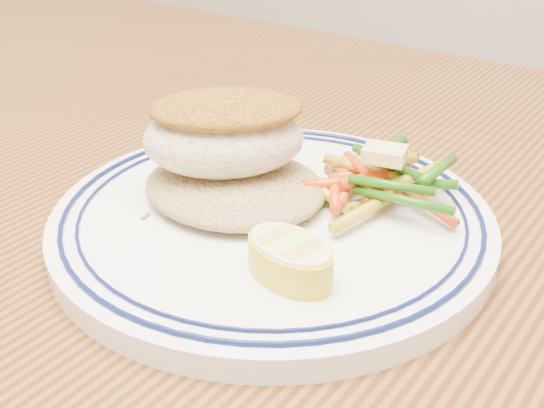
% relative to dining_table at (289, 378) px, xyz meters
% --- Properties ---
extents(dining_table, '(1.50, 0.90, 0.75)m').
position_rel_dining_table_xyz_m(dining_table, '(0.00, 0.00, 0.00)').
color(dining_table, '#49260E').
rests_on(dining_table, ground).
extents(plate, '(0.27, 0.27, 0.02)m').
position_rel_dining_table_xyz_m(plate, '(-0.02, 0.01, 0.11)').
color(plate, white).
rests_on(plate, dining_table).
extents(rice_pilaf, '(0.12, 0.10, 0.02)m').
position_rel_dining_table_xyz_m(rice_pilaf, '(-0.05, 0.01, 0.12)').
color(rice_pilaf, olive).
rests_on(rice_pilaf, plate).
extents(fish_fillet, '(0.12, 0.12, 0.05)m').
position_rel_dining_table_xyz_m(fish_fillet, '(-0.06, 0.02, 0.15)').
color(fish_fillet, beige).
rests_on(fish_fillet, rice_pilaf).
extents(vegetable_pile, '(0.11, 0.11, 0.03)m').
position_rel_dining_table_xyz_m(vegetable_pile, '(0.02, 0.07, 0.13)').
color(vegetable_pile, '#B39513').
rests_on(vegetable_pile, plate).
extents(butter_pat, '(0.03, 0.03, 0.01)m').
position_rel_dining_table_xyz_m(butter_pat, '(0.03, 0.06, 0.15)').
color(butter_pat, '#E2D26E').
rests_on(butter_pat, vegetable_pile).
extents(lemon_wedge, '(0.06, 0.06, 0.02)m').
position_rel_dining_table_xyz_m(lemon_wedge, '(0.02, -0.04, 0.12)').
color(lemon_wedge, yellow).
rests_on(lemon_wedge, plate).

